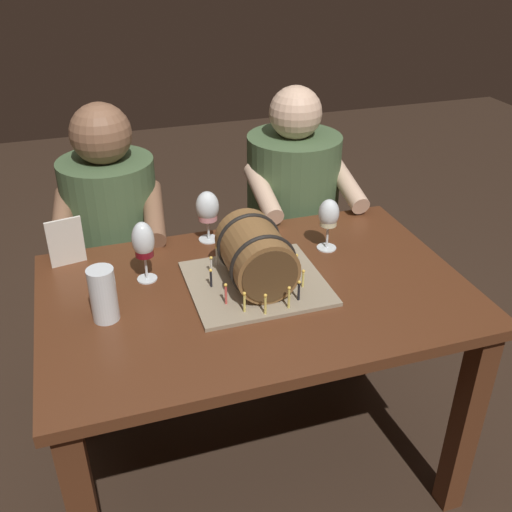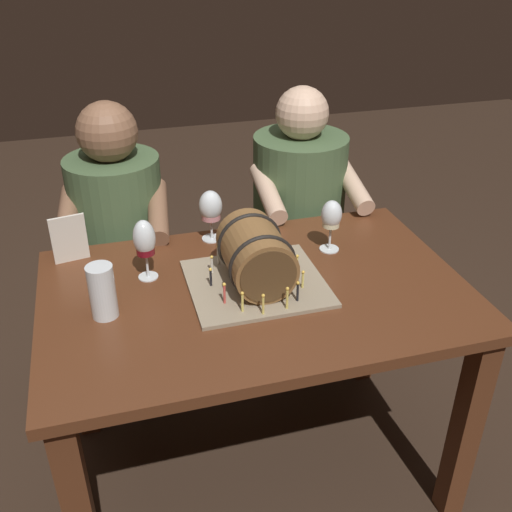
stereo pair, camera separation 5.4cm
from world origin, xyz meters
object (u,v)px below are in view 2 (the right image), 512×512
object	(u,v)px
wine_glass_rose	(211,208)
wine_glass_red	(144,241)
beer_pint	(103,294)
person_seated_left	(124,262)
dining_table	(256,322)
menu_card	(69,239)
person_seated_right	(298,236)
barrel_cake	(256,259)
wine_glass_white	(331,217)

from	to	relation	value
wine_glass_rose	wine_glass_red	bearing A→B (deg)	-141.60
wine_glass_rose	wine_glass_red	world-z (taller)	wine_glass_red
beer_pint	person_seated_left	distance (m)	0.71
dining_table	menu_card	world-z (taller)	menu_card
beer_pint	person_seated_right	xyz separation A→B (m)	(0.80, 0.64, -0.27)
barrel_cake	wine_glass_rose	bearing A→B (deg)	101.78
barrel_cake	person_seated_right	xyz separation A→B (m)	(0.35, 0.61, -0.28)
dining_table	barrel_cake	size ratio (longest dim) A/B	3.13
wine_glass_rose	wine_glass_red	size ratio (longest dim) A/B	0.92
wine_glass_rose	person_seated_right	xyz separation A→B (m)	(0.42, 0.29, -0.31)
wine_glass_white	menu_card	xyz separation A→B (m)	(-0.82, 0.15, -0.04)
wine_glass_white	person_seated_left	xyz separation A→B (m)	(-0.66, 0.46, -0.33)
wine_glass_white	beer_pint	world-z (taller)	wine_glass_white
dining_table	barrel_cake	xyz separation A→B (m)	(0.01, 0.02, 0.21)
wine_glass_white	wine_glass_red	bearing A→B (deg)	-178.92
wine_glass_rose	beer_pint	size ratio (longest dim) A/B	1.13
barrel_cake	person_seated_left	xyz separation A→B (m)	(-0.37, 0.61, -0.30)
dining_table	wine_glass_red	size ratio (longest dim) A/B	6.47
barrel_cake	dining_table	bearing A→B (deg)	-109.05
person_seated_left	person_seated_right	bearing A→B (deg)	0.02
menu_card	person_seated_left	distance (m)	0.45
barrel_cake	wine_glass_white	distance (m)	0.33
wine_glass_white	wine_glass_red	distance (m)	0.60
wine_glass_white	dining_table	bearing A→B (deg)	-151.65
person_seated_right	wine_glass_white	bearing A→B (deg)	-97.16
wine_glass_rose	person_seated_left	bearing A→B (deg)	136.26
wine_glass_red	person_seated_right	world-z (taller)	person_seated_right
dining_table	beer_pint	xyz separation A→B (m)	(-0.44, -0.02, 0.20)
person_seated_left	wine_glass_rose	bearing A→B (deg)	-43.74
wine_glass_red	barrel_cake	bearing A→B (deg)	-23.13
barrel_cake	beer_pint	size ratio (longest dim) A/B	2.55
dining_table	wine_glass_white	xyz separation A→B (m)	(0.30, 0.16, 0.25)
wine_glass_red	menu_card	size ratio (longest dim) A/B	1.21
wine_glass_red	beer_pint	world-z (taller)	wine_glass_red
dining_table	beer_pint	distance (m)	0.48
barrel_cake	wine_glass_rose	size ratio (longest dim) A/B	2.25
person_seated_left	person_seated_right	world-z (taller)	person_seated_right
dining_table	person_seated_right	xyz separation A→B (m)	(0.36, 0.63, -0.07)
wine_glass_red	person_seated_left	size ratio (longest dim) A/B	0.16
wine_glass_red	person_seated_left	world-z (taller)	person_seated_left
barrel_cake	wine_glass_red	xyz separation A→B (m)	(-0.31, 0.13, 0.04)
wine_glass_red	person_seated_right	bearing A→B (deg)	35.86
beer_pint	person_seated_left	world-z (taller)	person_seated_left
beer_pint	menu_card	world-z (taller)	menu_card
barrel_cake	wine_glass_rose	distance (m)	0.33
barrel_cake	wine_glass_white	xyz separation A→B (m)	(0.29, 0.14, 0.03)
wine_glass_rose	person_seated_left	size ratio (longest dim) A/B	0.15
barrel_cake	wine_glass_red	bearing A→B (deg)	156.87
person_seated_left	barrel_cake	bearing A→B (deg)	-58.95
dining_table	person_seated_right	distance (m)	0.72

